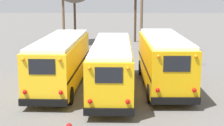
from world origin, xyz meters
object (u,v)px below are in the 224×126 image
Objects in this scene: school_bus_0 at (61,60)px; school_bus_1 at (112,65)px; school_bus_2 at (164,60)px; utility_pole at (142,4)px.

school_bus_1 is at bearing -20.81° from school_bus_0.
school_bus_1 is at bearing -159.68° from school_bus_2.
school_bus_0 is 14.32m from utility_pole.
school_bus_2 is (6.53, -0.03, 0.07)m from school_bus_0.
utility_pole is (2.65, 13.90, 3.14)m from school_bus_1.
school_bus_1 is 1.10× the size of school_bus_2.
school_bus_2 is at bearing -0.28° from school_bus_0.
school_bus_2 is 13.06m from utility_pole.
school_bus_2 is (3.26, 1.21, 0.12)m from school_bus_1.
school_bus_0 is 1.09× the size of utility_pole.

